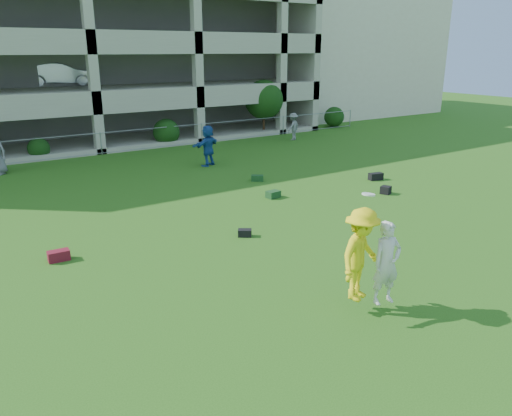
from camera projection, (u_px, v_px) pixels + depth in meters
ground at (357, 293)px, 11.49m from camera, size 100.00×100.00×0.00m
stucco_building at (323, 53)px, 44.31m from camera, size 16.00×14.00×10.00m
bystander_d at (208, 146)px, 23.76m from camera, size 1.87×1.28×1.94m
bystander_f at (293, 127)px, 30.57m from camera, size 1.22×0.98×1.65m
bag_red_a at (59, 256)px, 13.21m from camera, size 0.56×0.33×0.28m
bag_black_b at (245, 233)px, 14.93m from camera, size 0.47×0.43×0.22m
bag_green_c at (273, 194)px, 18.82m from camera, size 0.54×0.41×0.26m
crate_d at (386, 190)px, 19.32m from camera, size 0.45×0.45×0.30m
bag_black_e at (376, 176)px, 21.38m from camera, size 0.65×0.42×0.30m
bag_green_g at (257, 178)px, 21.20m from camera, size 0.58×0.54×0.25m
frisbee_contest at (367, 256)px, 10.32m from camera, size 1.67×1.13×2.46m
parking_garage at (51, 38)px, 31.62m from camera, size 30.00×14.00×12.00m
fence at (101, 143)px, 26.37m from camera, size 36.06×0.06×1.20m
shrub_row at (174, 118)px, 29.07m from camera, size 34.38×2.52×3.50m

